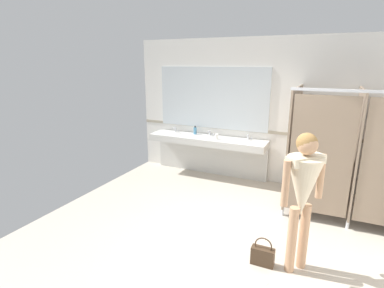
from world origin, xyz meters
name	(u,v)px	position (x,y,z in m)	size (l,w,h in m)	color
ground_plane	(227,245)	(0.00, 0.00, -0.05)	(5.86, 5.58, 0.10)	#B2A899
wall_back	(270,112)	(0.00, 2.55, 1.45)	(5.86, 0.12, 2.90)	silver
wall_back_tile_band	(268,132)	(0.00, 2.49, 1.05)	(5.86, 0.01, 0.06)	#9E937F
vanity_counter	(208,147)	(-1.23, 2.29, 0.64)	(2.55, 0.55, 0.99)	silver
mirror_panel	(212,98)	(-1.23, 2.48, 1.68)	(2.45, 0.02, 1.30)	silver
bathroom_stalls	(356,152)	(1.52, 1.57, 1.08)	(1.96, 1.42, 2.06)	#84705B
person_standing	(303,186)	(0.92, -0.18, 1.07)	(0.56, 0.56, 1.68)	tan
handbag	(263,255)	(0.55, -0.27, 0.13)	(0.28, 0.11, 0.37)	#3F2D1E
soap_dispenser	(195,131)	(-1.58, 2.36, 0.96)	(0.07, 0.07, 0.18)	teal
paper_cup	(216,136)	(-0.99, 2.15, 0.93)	(0.07, 0.07, 0.11)	white
floor_drain_cover	(262,281)	(0.62, -0.58, 0.00)	(0.14, 0.14, 0.01)	#B7BABF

